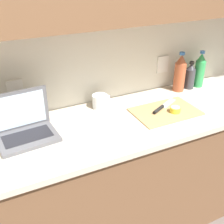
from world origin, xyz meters
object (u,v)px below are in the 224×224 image
Objects in this scene: bottle_green_soda at (180,73)px; measuring_cup at (100,101)px; knife at (161,108)px; bottle_water_clear at (200,70)px; cutting_board at (165,111)px; laptop at (24,126)px; lemon_half_cut at (175,110)px; bottle_oil_tall at (190,76)px.

measuring_cup is (-0.62, -0.00, -0.09)m from bottle_green_soda.
knife is 0.52m from bottle_water_clear.
measuring_cup is (-0.34, 0.23, 0.04)m from cutting_board.
laptop is 0.51m from measuring_cup.
knife is at bearing -156.71° from bottle_water_clear.
laptop reaches higher than lemon_half_cut.
lemon_half_cut is 0.50m from bottle_water_clear.
bottle_oil_tall is (0.39, 0.20, 0.07)m from knife.
cutting_board is 0.53m from bottle_water_clear.
bottle_oil_tall is at bearing 0.14° from measuring_cup.
cutting_board is at bearing -139.65° from bottle_green_soda.
bottle_oil_tall is 0.72m from measuring_cup.
bottle_oil_tall reaches higher than knife.
lemon_half_cut is 0.24× the size of bottle_water_clear.
bottle_oil_tall is (0.37, 0.23, 0.09)m from cutting_board.
knife is at bearing 112.06° from cutting_board.
measuring_cup is (-0.39, 0.27, 0.02)m from lemon_half_cut.
bottle_green_soda reaches higher than measuring_cup.
laptop is 1.21× the size of bottle_water_clear.
cutting_board is 0.45m from bottle_oil_tall.
bottle_water_clear is at bearing 1.01° from laptop.
knife is at bearing -144.99° from bottle_green_soda.
bottle_water_clear is (0.41, 0.27, 0.10)m from lemon_half_cut.
lemon_half_cut reaches higher than knife.
laptop is 1.32× the size of knife.
lemon_half_cut is at bearing -130.46° from bottle_green_soda.
lemon_half_cut is 0.37m from bottle_green_soda.
cutting_board is at bearing -147.86° from bottle_oil_tall.
bottle_green_soda is 1.05× the size of bottle_water_clear.
lemon_half_cut is at bearing -146.66° from bottle_water_clear.
measuring_cup is (-0.80, -0.00, -0.08)m from bottle_water_clear.
laptop reaches higher than bottle_oil_tall.
cutting_board is (0.83, -0.11, -0.05)m from laptop.
bottle_green_soda is (0.28, 0.23, 0.13)m from cutting_board.
knife is 0.88× the size of bottle_green_soda.
cutting_board is 0.04m from knife.
measuring_cup is at bearing -179.84° from bottle_green_soda.
cutting_board is at bearing 140.22° from lemon_half_cut.
laptop is 0.84m from cutting_board.
cutting_board is 2.00× the size of bottle_oil_tall.
bottle_oil_tall is at bearing 1.39° from laptop.
measuring_cup is at bearing 144.98° from lemon_half_cut.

